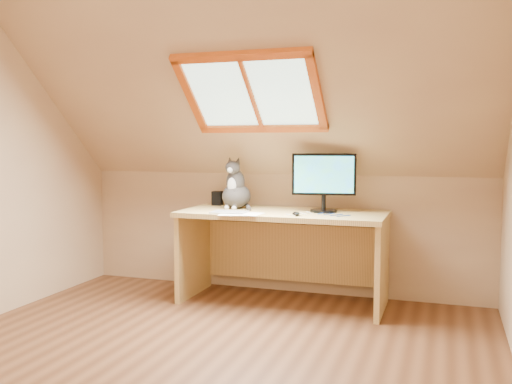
% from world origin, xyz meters
% --- Properties ---
extents(ground, '(3.50, 3.50, 0.00)m').
position_xyz_m(ground, '(0.00, 0.00, 0.00)').
color(ground, brown).
rests_on(ground, ground).
extents(room_shell, '(3.52, 3.52, 2.41)m').
position_xyz_m(room_shell, '(0.00, -0.09, 1.43)').
color(room_shell, tan).
rests_on(room_shell, ground).
extents(desk, '(1.60, 0.70, 0.73)m').
position_xyz_m(desk, '(0.14, 1.45, 0.51)').
color(desk, '#E1BA6B').
rests_on(desk, ground).
extents(monitor, '(0.49, 0.21, 0.45)m').
position_xyz_m(monitor, '(0.45, 1.44, 0.99)').
color(monitor, black).
rests_on(monitor, desk).
extents(cat, '(0.26, 0.30, 0.43)m').
position_xyz_m(cat, '(-0.28, 1.46, 0.88)').
color(cat, '#3A3633').
rests_on(cat, desk).
extents(desk_speaker, '(0.09, 0.09, 0.12)m').
position_xyz_m(desk_speaker, '(-0.52, 1.63, 0.79)').
color(desk_speaker, black).
rests_on(desk_speaker, desk).
extents(graphics_tablet, '(0.27, 0.19, 0.01)m').
position_xyz_m(graphics_tablet, '(-0.22, 1.15, 0.74)').
color(graphics_tablet, '#B2B2B7').
rests_on(graphics_tablet, desk).
extents(mouse, '(0.09, 0.11, 0.03)m').
position_xyz_m(mouse, '(0.31, 1.15, 0.74)').
color(mouse, black).
rests_on(mouse, desk).
extents(papers, '(0.33, 0.27, 0.00)m').
position_xyz_m(papers, '(-0.05, 1.12, 0.73)').
color(papers, white).
rests_on(papers, desk).
extents(cables, '(0.51, 0.26, 0.01)m').
position_xyz_m(cables, '(0.46, 1.26, 0.73)').
color(cables, silver).
rests_on(cables, desk).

